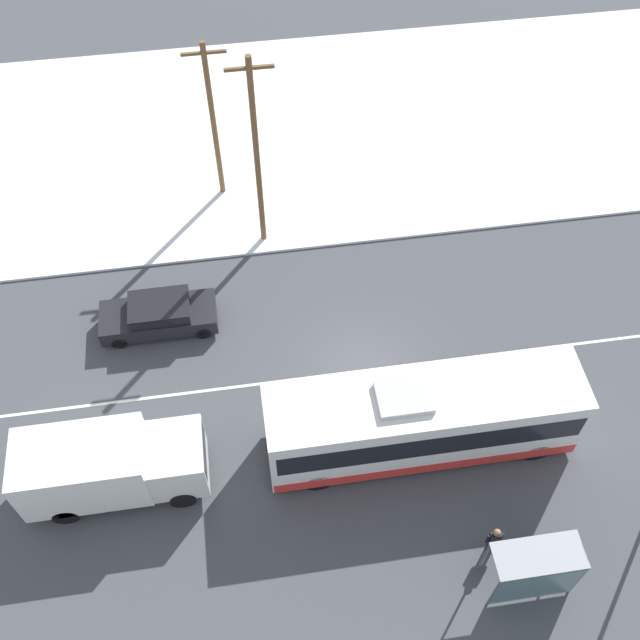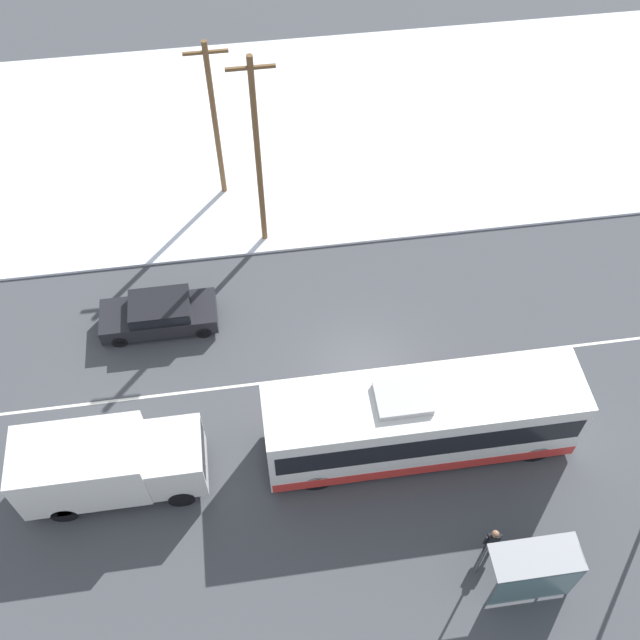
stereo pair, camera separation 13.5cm
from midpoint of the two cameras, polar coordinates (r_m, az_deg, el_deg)
ground_plane at (r=29.24m, az=3.33°, el=-3.92°), size 120.00×120.00×0.00m
snow_lot at (r=38.93m, az=-0.52°, el=14.32°), size 80.00×15.90×0.12m
lane_marking_center at (r=29.24m, az=3.33°, el=-3.92°), size 60.00×0.12×0.00m
city_bus at (r=26.32m, az=7.88°, el=-7.59°), size 10.84×2.57×3.58m
box_truck at (r=26.44m, az=-15.80°, el=-10.52°), size 6.17×2.30×2.90m
sedan_car at (r=30.50m, az=-12.02°, el=0.53°), size 4.60×1.80×1.46m
pedestrian_at_stop at (r=25.78m, az=13.17°, el=-15.97°), size 0.56×0.25×1.55m
bus_shelter at (r=24.93m, az=16.20°, el=-18.07°), size 2.78×1.20×2.40m
utility_pole_roadside at (r=30.23m, az=-4.63°, el=12.43°), size 1.80×0.24×9.30m
utility_pole_snowlot at (r=33.19m, az=-7.90°, el=14.83°), size 1.80×0.24×7.92m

